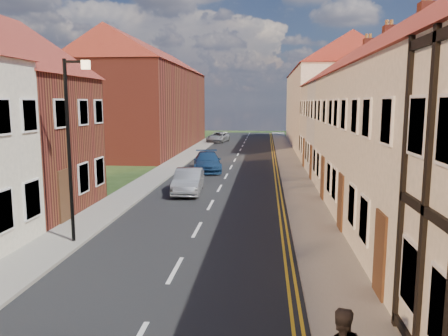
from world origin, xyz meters
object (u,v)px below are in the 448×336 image
object	(u,v)px
lamppost	(71,140)
car_distant	(218,137)
car_far	(207,162)
car_mid	(188,181)

from	to	relation	value
lamppost	car_distant	bearing A→B (deg)	89.03
lamppost	car_far	bearing A→B (deg)	81.82
car_far	car_distant	distance (m)	22.25
car_distant	lamppost	bearing A→B (deg)	-81.95
car_far	car_distant	size ratio (longest dim) A/B	1.02
lamppost	car_distant	size ratio (longest dim) A/B	1.35
lamppost	car_far	size ratio (longest dim) A/B	1.32
car_mid	car_distant	distance (m)	29.68
car_mid	lamppost	bearing A→B (deg)	-108.30
car_mid	car_far	distance (m)	7.45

